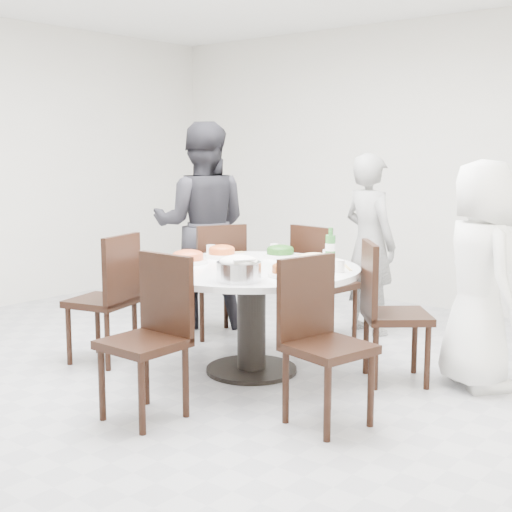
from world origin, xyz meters
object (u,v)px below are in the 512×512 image
Objects in this scene: chair_n at (326,282)px; diner_right at (480,275)px; chair_sw at (101,298)px; chair_se at (329,344)px; rice_bowl at (239,271)px; chair_nw at (214,279)px; beverage_bottle at (330,245)px; diner_middle at (369,244)px; chair_s at (143,339)px; diner_left at (202,225)px; chair_ne at (397,313)px; soup_bowl at (174,265)px; dining_table at (251,320)px.

chair_n is 1.49m from diner_right.
chair_se is at bearing 76.23° from chair_sw.
chair_sw is 2.66m from diner_right.
chair_nw is at bearing 138.74° from rice_bowl.
diner_right is at bearing 10.60° from beverage_bottle.
chair_nw is 1.34m from diner_middle.
chair_s is at bearing 136.56° from chair_se.
rice_bowl is at bearing 75.66° from chair_nw.
chair_se is at bearing 111.42° from diner_left.
beverage_bottle is (0.21, 1.60, 0.40)m from chair_s.
soup_bowl is at bearing 86.40° from chair_ne.
chair_nw is 3.80× the size of beverage_bottle.
chair_se is 0.53× the size of diner_left.
chair_ne is 0.64× the size of diner_right.
diner_right reaches higher than chair_n.
chair_n is at bearing 103.84° from rice_bowl.
diner_left reaches higher than chair_nw.
rice_bowl is at bearing 110.18° from chair_n.
diner_right reaches higher than dining_table.
chair_n is at bearing 28.17° from diner_right.
diner_left is (-1.29, 1.83, 0.42)m from chair_s.
chair_ne is 1.00× the size of chair_se.
chair_n is 1.00× the size of chair_se.
diner_right is (1.33, 0.72, 0.37)m from dining_table.
chair_ne is 1.77m from chair_nw.
diner_right is at bearing 35.56° from soup_bowl.
diner_middle reaches higher than beverage_bottle.
chair_sw is at bearing 20.72° from chair_nw.
chair_nw is (-0.79, -0.49, 0.00)m from chair_n.
diner_left is at bearing 46.28° from diner_middle.
chair_n is 0.53× the size of diner_left.
beverage_bottle reaches higher than chair_se.
chair_ne is 3.40× the size of rice_bowl.
diner_middle reaches higher than chair_n.
chair_nw reaches higher than rice_bowl.
chair_nw is at bearing 158.76° from chair_sw.
chair_n is 0.78m from beverage_bottle.
diner_left is at bearing 171.22° from beverage_bottle.
chair_sw is at bearing -174.93° from soup_bowl.
chair_n reaches higher than soup_bowl.
chair_nw and chair_sw have the same top height.
soup_bowl is at bearing 80.02° from chair_sw.
chair_nw is at bearing 45.25° from chair_ne.
diner_middle reaches higher than chair_nw.
diner_right is at bearing 102.72° from chair_sw.
diner_middle reaches higher than diner_right.
soup_bowl is (-0.21, -1.51, 0.31)m from chair_n.
diner_middle reaches higher than dining_table.
chair_sw is 0.77m from soup_bowl.
beverage_bottle reaches higher than dining_table.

